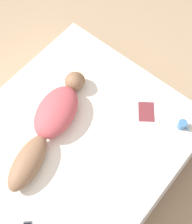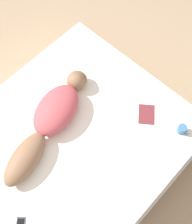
{
  "view_description": "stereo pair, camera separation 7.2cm",
  "coord_description": "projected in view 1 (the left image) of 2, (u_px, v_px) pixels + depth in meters",
  "views": [
    {
      "loc": [
        0.8,
        -0.53,
        3.08
      ],
      "look_at": [
        0.01,
        0.43,
        0.54
      ],
      "focal_mm": 50.0,
      "sensor_mm": 36.0,
      "label": 1
    },
    {
      "loc": [
        0.86,
        -0.48,
        3.08
      ],
      "look_at": [
        0.01,
        0.43,
        0.54
      ],
      "focal_mm": 50.0,
      "sensor_mm": 36.0,
      "label": 2
    }
  ],
  "objects": [
    {
      "name": "bed",
      "position": [
        67.0,
        157.0,
        2.96
      ],
      "size": [
        1.83,
        2.29,
        0.49
      ],
      "color": "beige",
      "rests_on": "ground_plane"
    },
    {
      "name": "person",
      "position": [
        51.0,
        122.0,
        2.74
      ],
      "size": [
        0.54,
        1.24,
        0.22
      ],
      "rotation": [
        0.0,
        0.0,
        0.26
      ],
      "color": "brown",
      "rests_on": "bed"
    },
    {
      "name": "coffee_mug",
      "position": [
        182.0,
        125.0,
        2.79
      ],
      "size": [
        0.11,
        0.08,
        0.08
      ],
      "color": "teal",
      "rests_on": "bed"
    },
    {
      "name": "ground_plane",
      "position": [
        69.0,
        164.0,
        3.17
      ],
      "size": [
        12.0,
        12.0,
        0.0
      ],
      "primitive_type": "plane",
      "color": "#9E8466"
    },
    {
      "name": "open_magazine",
      "position": [
        135.0,
        112.0,
        2.89
      ],
      "size": [
        0.54,
        0.51,
        0.01
      ],
      "rotation": [
        0.0,
        0.0,
        0.66
      ],
      "color": "white",
      "rests_on": "bed"
    }
  ]
}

